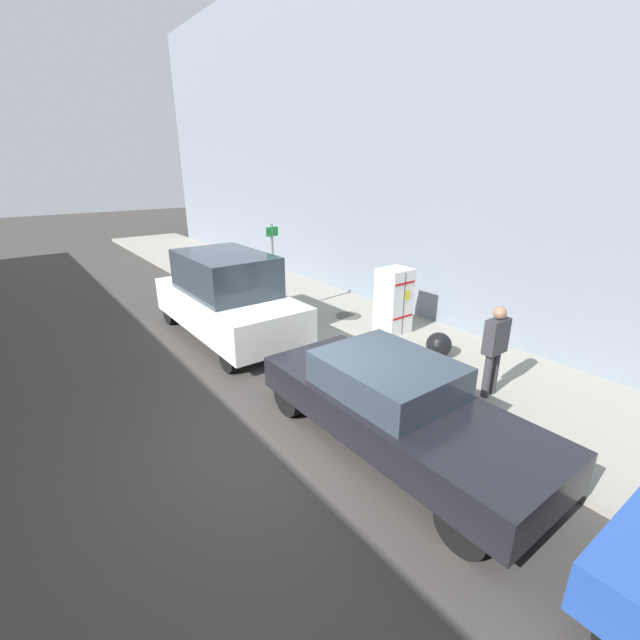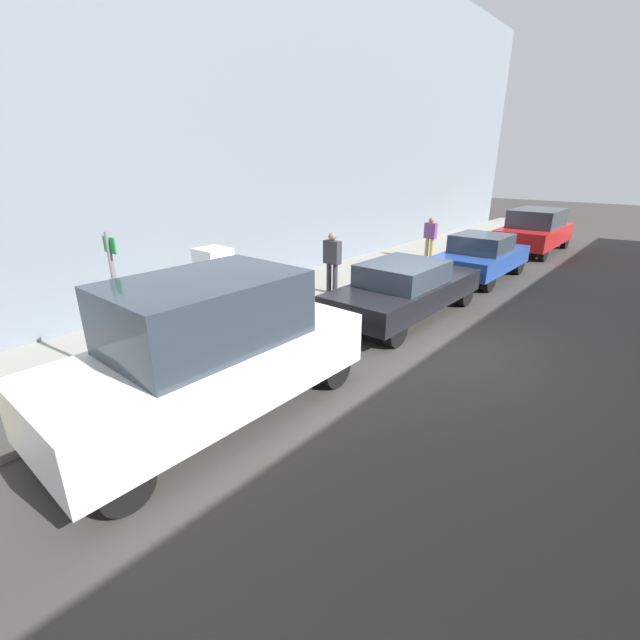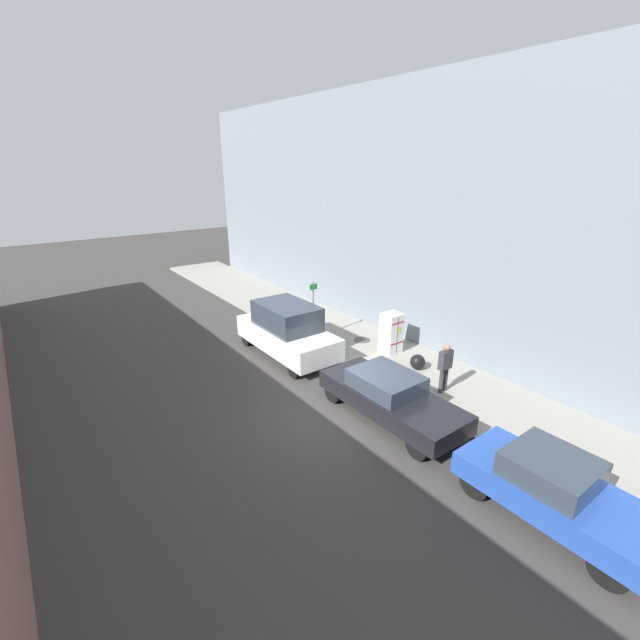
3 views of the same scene
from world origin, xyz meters
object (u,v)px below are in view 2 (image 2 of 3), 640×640
object	(u,v)px
parked_hatchback_blue	(481,256)
trash_bag	(276,292)
street_sign_post	(118,303)
pedestrian_standing_near	(332,258)
parked_suv_red	(535,230)
parked_sedan_dark	(405,288)
parked_van_white	(210,350)
pedestrian_walking_far	(430,235)
discarded_refrigerator	(215,283)

from	to	relation	value
parked_hatchback_blue	trash_bag	bearing A→B (deg)	-115.15
street_sign_post	pedestrian_standing_near	distance (m)	6.31
trash_bag	parked_suv_red	xyz separation A→B (m)	(2.98, 12.22, 0.51)
street_sign_post	parked_sedan_dark	world-z (taller)	street_sign_post
parked_hatchback_blue	parked_suv_red	bearing A→B (deg)	90.00
pedestrian_standing_near	parked_sedan_dark	world-z (taller)	pedestrian_standing_near
street_sign_post	parked_van_white	distance (m)	1.77
street_sign_post	pedestrian_walking_far	distance (m)	12.27
discarded_refrigerator	pedestrian_standing_near	xyz separation A→B (m)	(0.88, 3.27, 0.17)
pedestrian_standing_near	parked_suv_red	size ratio (longest dim) A/B	0.36
parked_van_white	parked_hatchback_blue	xyz separation A→B (m)	(0.00, 10.51, -0.29)
parked_sedan_dark	pedestrian_walking_far	bearing A→B (deg)	111.95
trash_bag	pedestrian_walking_far	xyz separation A→B (m)	(0.52, 7.59, 0.60)
trash_bag	pedestrian_standing_near	xyz separation A→B (m)	(0.60, 1.61, 0.71)
trash_bag	parked_hatchback_blue	bearing A→B (deg)	64.85
trash_bag	parked_van_white	distance (m)	5.16
discarded_refrigerator	parked_sedan_dark	bearing A→B (deg)	44.00
street_sign_post	pedestrian_standing_near	size ratio (longest dim) A/B	1.48
parked_sedan_dark	parked_van_white	bearing A→B (deg)	-90.00
discarded_refrigerator	parked_hatchback_blue	distance (m)	8.65
discarded_refrigerator	parked_suv_red	size ratio (longest dim) A/B	0.35
pedestrian_standing_near	parked_suv_red	distance (m)	10.88
trash_bag	discarded_refrigerator	bearing A→B (deg)	-99.63
parked_van_white	parked_hatchback_blue	bearing A→B (deg)	90.00
street_sign_post	pedestrian_walking_far	world-z (taller)	street_sign_post
discarded_refrigerator	parked_hatchback_blue	bearing A→B (deg)	67.84
trash_bag	parked_suv_red	distance (m)	12.59
street_sign_post	parked_suv_red	bearing A→B (deg)	84.48
parked_sedan_dark	trash_bag	bearing A→B (deg)	-153.42
pedestrian_standing_near	parked_suv_red	bearing A→B (deg)	133.58
trash_bag	parked_sedan_dark	size ratio (longest dim) A/B	0.12
street_sign_post	parked_hatchback_blue	distance (m)	11.14
discarded_refrigerator	pedestrian_standing_near	world-z (taller)	pedestrian_standing_near
discarded_refrigerator	parked_sedan_dark	xyz separation A→B (m)	(3.26, 3.15, -0.22)
street_sign_post	pedestrian_walking_far	bearing A→B (deg)	93.86
discarded_refrigerator	street_sign_post	xyz separation A→B (m)	(1.63, -2.99, 0.59)
street_sign_post	parked_suv_red	distance (m)	16.96
street_sign_post	pedestrian_walking_far	size ratio (longest dim) A/B	1.63
discarded_refrigerator	parked_suv_red	world-z (taller)	parked_suv_red
street_sign_post	parked_van_white	world-z (taller)	street_sign_post
pedestrian_standing_near	parked_suv_red	xyz separation A→B (m)	(2.38, 10.61, -0.19)
pedestrian_standing_near	trash_bag	bearing A→B (deg)	-54.17
trash_bag	parked_hatchback_blue	size ratio (longest dim) A/B	0.14
parked_hatchback_blue	pedestrian_walking_far	bearing A→B (deg)	153.25
trash_bag	pedestrian_standing_near	world-z (taller)	pedestrian_standing_near
pedestrian_standing_near	parked_sedan_dark	size ratio (longest dim) A/B	0.36
discarded_refrigerator	parked_sedan_dark	distance (m)	4.54
discarded_refrigerator	parked_hatchback_blue	world-z (taller)	discarded_refrigerator
parked_suv_red	parked_sedan_dark	bearing A→B (deg)	-90.00
parked_hatchback_blue	parked_suv_red	distance (m)	5.88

